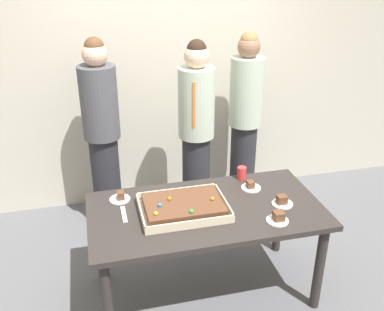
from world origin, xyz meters
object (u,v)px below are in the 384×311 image
object	(u,v)px
plated_slice_near_left	(282,202)
person_serving_front	(245,120)
sheet_cake	(183,207)
plated_slice_far_left	(251,186)
person_striped_tie_right	(196,134)
person_green_shirt_behind	(102,134)
cake_server_utensil	(124,214)
plated_slice_near_right	(278,218)
plated_slice_far_right	(120,197)
drink_cup_nearest	(242,173)
party_table	(206,220)

from	to	relation	value
plated_slice_near_left	person_serving_front	xyz separation A→B (m)	(0.16, 1.23, 0.15)
sheet_cake	plated_slice_far_left	distance (m)	0.60
person_striped_tie_right	plated_slice_near_left	bearing A→B (deg)	40.14
plated_slice_far_left	person_green_shirt_behind	distance (m)	1.39
cake_server_utensil	person_serving_front	bearing A→B (deg)	40.91
plated_slice_near_right	plated_slice_far_right	bearing A→B (deg)	152.12
cake_server_utensil	person_striped_tie_right	xyz separation A→B (m)	(0.73, 0.86, 0.17)
drink_cup_nearest	cake_server_utensil	world-z (taller)	drink_cup_nearest
sheet_cake	person_serving_front	world-z (taller)	person_serving_front
person_serving_front	plated_slice_near_left	bearing A→B (deg)	29.29
plated_slice_far_right	drink_cup_nearest	size ratio (longest dim) A/B	1.50
plated_slice_near_right	person_striped_tie_right	distance (m)	1.22
drink_cup_nearest	party_table	bearing A→B (deg)	-137.33
sheet_cake	cake_server_utensil	xyz separation A→B (m)	(-0.40, 0.05, -0.03)
drink_cup_nearest	person_serving_front	world-z (taller)	person_serving_front
cake_server_utensil	person_serving_front	distance (m)	1.69
plated_slice_far_right	cake_server_utensil	size ratio (longest dim) A/B	0.75
sheet_cake	plated_slice_far_right	xyz separation A→B (m)	(-0.41, 0.26, -0.02)
drink_cup_nearest	plated_slice_far_left	bearing A→B (deg)	-85.03
party_table	person_serving_front	distance (m)	1.38
cake_server_utensil	person_green_shirt_behind	world-z (taller)	person_green_shirt_behind
party_table	plated_slice_near_left	world-z (taller)	plated_slice_near_left
plated_slice_far_left	person_green_shirt_behind	bearing A→B (deg)	138.86
person_striped_tie_right	person_green_shirt_behind	bearing A→B (deg)	-83.04
plated_slice_far_right	person_striped_tie_right	world-z (taller)	person_striped_tie_right
plated_slice_far_right	cake_server_utensil	bearing A→B (deg)	-88.77
sheet_cake	plated_slice_far_right	distance (m)	0.48
party_table	plated_slice_near_left	bearing A→B (deg)	-7.94
plated_slice_near_right	person_serving_front	bearing A→B (deg)	78.92
plated_slice_far_right	drink_cup_nearest	distance (m)	0.97
plated_slice_near_right	plated_slice_far_right	xyz separation A→B (m)	(-1.00, 0.53, -0.00)
plated_slice_far_right	person_striped_tie_right	bearing A→B (deg)	41.83
party_table	sheet_cake	bearing A→B (deg)	178.05
plated_slice_near_right	cake_server_utensil	bearing A→B (deg)	162.05
plated_slice_far_left	person_serving_front	xyz separation A→B (m)	(0.30, 0.96, 0.16)
person_green_shirt_behind	person_striped_tie_right	bearing A→B (deg)	53.96
plated_slice_far_left	plated_slice_far_right	size ratio (longest dim) A/B	1.00
plated_slice_far_left	cake_server_utensil	bearing A→B (deg)	-172.03
plated_slice_near_left	party_table	bearing A→B (deg)	172.06
sheet_cake	person_serving_front	size ratio (longest dim) A/B	0.35
cake_server_utensil	plated_slice_far_right	bearing A→B (deg)	91.23
sheet_cake	plated_slice_far_left	world-z (taller)	sheet_cake
plated_slice_near_right	person_green_shirt_behind	distance (m)	1.74
plated_slice_near_right	plated_slice_far_right	world-z (taller)	plated_slice_near_right
person_serving_front	person_striped_tie_right	bearing A→B (deg)	-29.46
party_table	person_serving_front	size ratio (longest dim) A/B	0.94
party_table	plated_slice_far_right	size ratio (longest dim) A/B	10.92
plated_slice_near_left	person_green_shirt_behind	world-z (taller)	person_green_shirt_behind
cake_server_utensil	person_serving_front	size ratio (longest dim) A/B	0.12
plated_slice_far_right	person_green_shirt_behind	world-z (taller)	person_green_shirt_behind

